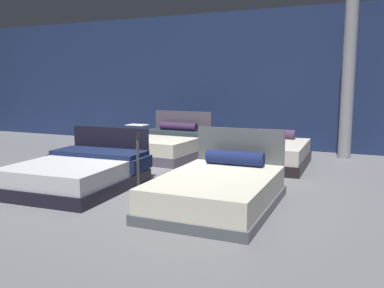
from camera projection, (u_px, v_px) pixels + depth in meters
ground_plane at (177, 181)px, 7.05m from camera, size 18.00×18.00×0.02m
showroom_back_wall at (246, 80)px, 10.50m from camera, size 18.00×0.06×3.50m
bed_0 at (80, 173)px, 6.49m from camera, size 1.77×2.12×0.89m
bed_1 at (218, 190)px, 5.50m from camera, size 1.51×2.20×0.97m
bed_2 at (165, 146)px, 9.19m from camera, size 1.76×1.99×1.00m
bed_3 at (270, 154)px, 8.25m from camera, size 1.51×1.98×0.68m
price_sign at (138, 170)px, 5.85m from camera, size 0.28×0.24×1.09m
support_pillar at (348, 79)px, 8.89m from camera, size 0.28×0.28×3.50m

